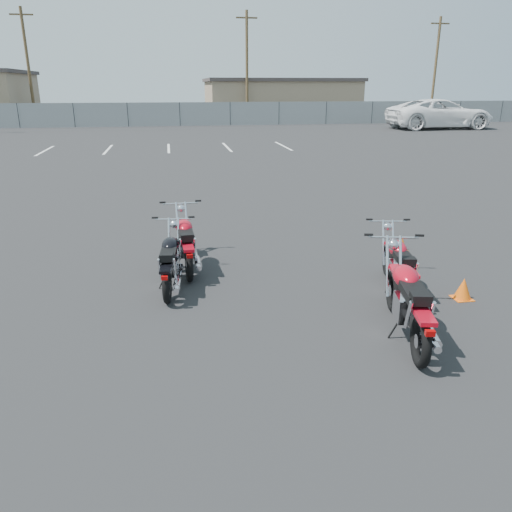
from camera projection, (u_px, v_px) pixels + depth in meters
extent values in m
plane|color=black|center=(249.00, 315.00, 6.95)|extent=(120.00, 120.00, 0.00)
torus|color=black|center=(183.00, 240.00, 9.32)|extent=(0.12, 0.57, 0.57)
cylinder|color=silver|center=(183.00, 240.00, 9.32)|extent=(0.10, 0.15, 0.15)
torus|color=black|center=(189.00, 265.00, 8.05)|extent=(0.12, 0.57, 0.57)
cylinder|color=silver|center=(189.00, 265.00, 8.05)|extent=(0.10, 0.15, 0.15)
cube|color=black|center=(186.00, 250.00, 8.67)|extent=(0.13, 1.00, 0.06)
cube|color=silver|center=(186.00, 247.00, 8.61)|extent=(0.28, 0.37, 0.28)
cylinder|color=silver|center=(185.00, 238.00, 8.55)|extent=(0.20, 0.24, 0.25)
ellipsoid|color=#B20A1B|center=(184.00, 227.00, 8.71)|extent=(0.31, 0.56, 0.24)
cube|color=black|center=(186.00, 235.00, 8.30)|extent=(0.26, 0.53, 0.09)
cube|color=black|center=(187.00, 237.00, 8.06)|extent=(0.21, 0.18, 0.11)
cube|color=#B20A1B|center=(188.00, 248.00, 7.93)|extent=(0.18, 0.40, 0.05)
cube|color=#B20A1B|center=(182.00, 225.00, 9.22)|extent=(0.13, 0.33, 0.04)
cylinder|color=silver|center=(195.00, 248.00, 8.12)|extent=(0.05, 0.18, 0.37)
cylinder|color=silver|center=(181.00, 249.00, 8.08)|extent=(0.05, 0.18, 0.37)
cylinder|color=silver|center=(196.00, 257.00, 8.45)|extent=(0.12, 1.05, 0.12)
cylinder|color=silver|center=(198.00, 262.00, 8.17)|extent=(0.13, 0.34, 0.13)
cylinder|color=silver|center=(187.00, 223.00, 9.34)|extent=(0.06, 0.38, 0.75)
cylinder|color=silver|center=(177.00, 223.00, 9.31)|extent=(0.06, 0.38, 0.75)
sphere|color=silver|center=(181.00, 208.00, 9.39)|extent=(0.16, 0.16, 0.15)
cylinder|color=silver|center=(181.00, 203.00, 9.37)|extent=(0.66, 0.05, 0.03)
cylinder|color=black|center=(198.00, 201.00, 9.41)|extent=(0.11, 0.04, 0.03)
cylinder|color=black|center=(163.00, 202.00, 9.28)|extent=(0.11, 0.04, 0.03)
cylinder|color=black|center=(179.00, 262.00, 8.61)|extent=(0.15, 0.03, 0.28)
cube|color=#990505|center=(190.00, 256.00, 7.72)|extent=(0.10, 0.06, 0.06)
torus|color=black|center=(174.00, 257.00, 8.46)|extent=(0.15, 0.54, 0.53)
cylinder|color=silver|center=(174.00, 257.00, 8.46)|extent=(0.10, 0.15, 0.14)
torus|color=black|center=(167.00, 286.00, 7.25)|extent=(0.15, 0.54, 0.53)
cylinder|color=silver|center=(167.00, 286.00, 7.25)|extent=(0.10, 0.15, 0.14)
cube|color=black|center=(171.00, 268.00, 7.84)|extent=(0.18, 0.93, 0.05)
cube|color=silver|center=(170.00, 266.00, 7.78)|extent=(0.28, 0.36, 0.27)
cylinder|color=silver|center=(170.00, 257.00, 7.73)|extent=(0.20, 0.24, 0.23)
ellipsoid|color=black|center=(170.00, 245.00, 7.88)|extent=(0.32, 0.54, 0.23)
cube|color=black|center=(168.00, 255.00, 7.49)|extent=(0.27, 0.51, 0.09)
cube|color=black|center=(166.00, 257.00, 7.27)|extent=(0.21, 0.18, 0.11)
cube|color=black|center=(166.00, 268.00, 7.14)|extent=(0.19, 0.38, 0.04)
cube|color=black|center=(173.00, 242.00, 8.37)|extent=(0.14, 0.31, 0.04)
cylinder|color=silver|center=(174.00, 268.00, 7.31)|extent=(0.06, 0.17, 0.35)
cylinder|color=silver|center=(160.00, 269.00, 7.29)|extent=(0.06, 0.17, 0.35)
cylinder|color=silver|center=(179.00, 277.00, 7.62)|extent=(0.17, 0.98, 0.11)
cylinder|color=silver|center=(177.00, 283.00, 7.35)|extent=(0.14, 0.32, 0.12)
cylinder|color=silver|center=(178.00, 239.00, 8.47)|extent=(0.07, 0.35, 0.70)
cylinder|color=silver|center=(169.00, 240.00, 8.46)|extent=(0.07, 0.35, 0.70)
sphere|color=silver|center=(174.00, 224.00, 8.52)|extent=(0.15, 0.15, 0.14)
cylinder|color=silver|center=(173.00, 219.00, 8.51)|extent=(0.62, 0.08, 0.03)
cylinder|color=black|center=(191.00, 217.00, 8.51)|extent=(0.11, 0.04, 0.03)
cylinder|color=black|center=(155.00, 218.00, 8.46)|extent=(0.11, 0.04, 0.03)
cylinder|color=black|center=(163.00, 281.00, 7.80)|extent=(0.14, 0.03, 0.27)
cube|color=#990505|center=(164.00, 278.00, 6.94)|extent=(0.09, 0.06, 0.05)
torus|color=black|center=(394.00, 291.00, 6.98)|extent=(0.24, 0.62, 0.61)
cylinder|color=silver|center=(394.00, 291.00, 6.98)|extent=(0.13, 0.18, 0.16)
torus|color=black|center=(421.00, 341.00, 5.60)|extent=(0.24, 0.62, 0.61)
cylinder|color=silver|center=(421.00, 341.00, 5.60)|extent=(0.13, 0.18, 0.16)
cube|color=black|center=(406.00, 310.00, 6.28)|extent=(0.34, 1.06, 0.06)
cube|color=silver|center=(407.00, 308.00, 6.21)|extent=(0.36, 0.44, 0.30)
cylinder|color=silver|center=(409.00, 294.00, 6.15)|extent=(0.25, 0.29, 0.27)
ellipsoid|color=#B20A1B|center=(406.00, 277.00, 6.32)|extent=(0.43, 0.64, 0.26)
cube|color=black|center=(415.00, 293.00, 5.87)|extent=(0.38, 0.60, 0.10)
cube|color=black|center=(421.00, 299.00, 5.62)|extent=(0.26, 0.23, 0.12)
cube|color=#B20A1B|center=(424.00, 316.00, 5.47)|extent=(0.27, 0.46, 0.05)
cube|color=#B20A1B|center=(396.00, 269.00, 6.88)|extent=(0.20, 0.36, 0.04)
cylinder|color=silver|center=(430.00, 315.00, 5.65)|extent=(0.09, 0.19, 0.40)
cylinder|color=silver|center=(409.00, 315.00, 5.66)|extent=(0.09, 0.19, 0.40)
cylinder|color=silver|center=(425.00, 326.00, 6.00)|extent=(0.34, 1.11, 0.13)
cylinder|color=silver|center=(433.00, 337.00, 5.69)|extent=(0.20, 0.38, 0.13)
cylinder|color=silver|center=(400.00, 266.00, 6.99)|extent=(0.13, 0.40, 0.80)
cylinder|color=silver|center=(387.00, 266.00, 7.00)|extent=(0.13, 0.40, 0.80)
sphere|color=silver|center=(393.00, 245.00, 7.06)|extent=(0.19, 0.19, 0.16)
cylinder|color=silver|center=(394.00, 237.00, 7.05)|extent=(0.70, 0.19, 0.03)
cylinder|color=black|center=(420.00, 235.00, 7.00)|extent=(0.13, 0.06, 0.04)
cylinder|color=black|center=(369.00, 235.00, 7.03)|extent=(0.13, 0.06, 0.04)
cylinder|color=black|center=(395.00, 327.00, 6.25)|extent=(0.16, 0.06, 0.30)
cube|color=#990505|center=(430.00, 333.00, 5.25)|extent=(0.11, 0.08, 0.06)
torus|color=black|center=(388.00, 261.00, 8.29)|extent=(0.20, 0.54, 0.54)
cylinder|color=silver|center=(388.00, 261.00, 8.29)|extent=(0.12, 0.16, 0.14)
torus|color=black|center=(409.00, 291.00, 7.06)|extent=(0.20, 0.54, 0.54)
cylinder|color=silver|center=(409.00, 291.00, 7.06)|extent=(0.12, 0.16, 0.14)
cube|color=black|center=(398.00, 272.00, 7.66)|extent=(0.27, 0.94, 0.05)
cube|color=silver|center=(399.00, 270.00, 7.60)|extent=(0.31, 0.38, 0.27)
cylinder|color=silver|center=(400.00, 260.00, 7.55)|extent=(0.22, 0.25, 0.24)
ellipsoid|color=#B20A1B|center=(397.00, 248.00, 7.71)|extent=(0.37, 0.56, 0.23)
cube|color=black|center=(404.00, 258.00, 7.31)|extent=(0.32, 0.53, 0.09)
cube|color=black|center=(408.00, 261.00, 7.08)|extent=(0.22, 0.20, 0.11)
cube|color=#B20A1B|center=(411.00, 273.00, 6.96)|extent=(0.23, 0.40, 0.04)
cube|color=#B20A1B|center=(390.00, 245.00, 8.20)|extent=(0.17, 0.32, 0.04)
cylinder|color=silver|center=(415.00, 273.00, 7.11)|extent=(0.08, 0.17, 0.35)
cylinder|color=silver|center=(400.00, 273.00, 7.12)|extent=(0.08, 0.17, 0.35)
cylinder|color=silver|center=(411.00, 282.00, 7.42)|extent=(0.27, 0.98, 0.11)
cylinder|color=silver|center=(417.00, 289.00, 7.15)|extent=(0.17, 0.33, 0.12)
cylinder|color=silver|center=(393.00, 242.00, 8.29)|extent=(0.11, 0.36, 0.70)
cylinder|color=silver|center=(383.00, 242.00, 8.30)|extent=(0.11, 0.36, 0.70)
sphere|color=silver|center=(387.00, 227.00, 8.35)|extent=(0.17, 0.17, 0.14)
cylinder|color=silver|center=(388.00, 221.00, 8.34)|extent=(0.62, 0.15, 0.03)
cylinder|color=black|center=(407.00, 220.00, 8.31)|extent=(0.11, 0.05, 0.03)
cylinder|color=black|center=(369.00, 219.00, 8.32)|extent=(0.11, 0.05, 0.03)
cylinder|color=black|center=(390.00, 285.00, 7.64)|extent=(0.14, 0.05, 0.27)
cube|color=#990505|center=(415.00, 283.00, 6.75)|extent=(0.10, 0.07, 0.05)
cone|color=#FF630D|center=(401.00, 243.00, 9.63)|extent=(0.22, 0.22, 0.28)
cube|color=#FF630D|center=(401.00, 250.00, 9.68)|extent=(0.24, 0.24, 0.01)
cone|color=#FF630D|center=(463.00, 288.00, 7.42)|extent=(0.25, 0.25, 0.31)
cube|color=#FF630D|center=(462.00, 298.00, 7.47)|extent=(0.27, 0.27, 0.01)
cube|color=gray|center=(180.00, 114.00, 39.30)|extent=(80.00, 0.04, 1.80)
cylinder|color=black|center=(18.00, 116.00, 37.38)|extent=(0.06, 0.06, 1.80)
cylinder|color=black|center=(74.00, 115.00, 38.02)|extent=(0.06, 0.06, 1.80)
cylinder|color=black|center=(128.00, 115.00, 38.66)|extent=(0.06, 0.06, 1.80)
cylinder|color=black|center=(180.00, 114.00, 39.30)|extent=(0.06, 0.06, 1.80)
cylinder|color=black|center=(230.00, 114.00, 39.94)|extent=(0.06, 0.06, 1.80)
cylinder|color=black|center=(279.00, 113.00, 40.58)|extent=(0.06, 0.06, 1.80)
cylinder|color=black|center=(326.00, 113.00, 41.22)|extent=(0.06, 0.06, 1.80)
cylinder|color=black|center=(372.00, 112.00, 41.86)|extent=(0.06, 0.06, 1.80)
cylinder|color=black|center=(416.00, 112.00, 42.50)|extent=(0.06, 0.06, 1.80)
cylinder|color=black|center=(460.00, 112.00, 43.14)|extent=(0.06, 0.06, 1.80)
cylinder|color=black|center=(501.00, 111.00, 43.78)|extent=(0.06, 0.06, 1.80)
cube|color=#937B5E|center=(280.00, 100.00, 49.03)|extent=(14.00, 9.00, 3.40)
cube|color=#433A38|center=(280.00, 80.00, 48.44)|extent=(14.40, 9.40, 0.30)
cylinder|color=#4D3B24|center=(28.00, 67.00, 40.88)|extent=(0.24, 0.24, 9.00)
cube|color=#4D3B24|center=(21.00, 14.00, 39.62)|extent=(1.80, 0.12, 0.12)
cylinder|color=#4D3B24|center=(247.00, 68.00, 42.83)|extent=(0.24, 0.24, 9.00)
cube|color=#4D3B24|center=(247.00, 18.00, 41.56)|extent=(1.80, 0.12, 0.12)
cylinder|color=#4D3B24|center=(435.00, 69.00, 46.64)|extent=(0.24, 0.24, 9.00)
cube|color=#4D3B24|center=(440.00, 23.00, 45.38)|extent=(1.80, 0.12, 0.12)
cube|color=silver|center=(45.00, 151.00, 24.48)|extent=(0.12, 4.00, 0.01)
cube|color=silver|center=(108.00, 149.00, 24.96)|extent=(0.12, 4.00, 0.01)
cube|color=silver|center=(169.00, 148.00, 25.44)|extent=(0.12, 4.00, 0.01)
cube|color=silver|center=(227.00, 147.00, 25.92)|extent=(0.12, 4.00, 0.01)
cube|color=silver|center=(283.00, 146.00, 26.40)|extent=(0.12, 4.00, 0.01)
imported|color=white|center=(441.00, 105.00, 36.52)|extent=(3.60, 8.85, 3.35)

